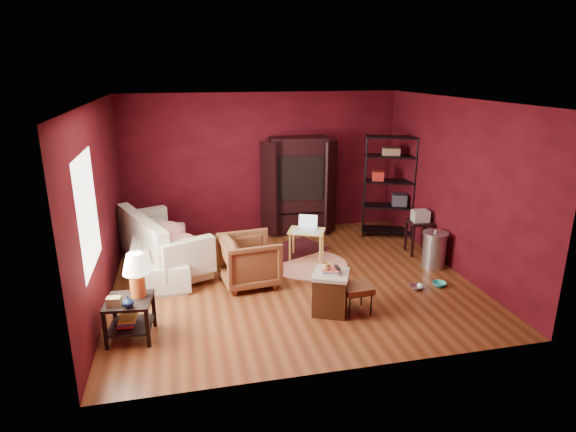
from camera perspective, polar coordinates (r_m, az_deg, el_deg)
name	(u,v)px	position (r m, az deg, el deg)	size (l,w,h in m)	color
room	(289,195)	(7.29, 0.07, 2.51)	(5.54, 5.04, 2.84)	brown
sofa	(161,245)	(8.26, -14.87, -3.33)	(2.23, 0.65, 0.87)	#B3AE9A
armchair	(250,258)	(7.49, -4.56, -5.00)	(0.84, 0.78, 0.86)	black
pet_bowl_steel	(417,282)	(7.68, 15.04, -7.61)	(0.22, 0.05, 0.22)	#B0B2B7
pet_bowl_turquoise	(440,280)	(7.87, 17.55, -7.24)	(0.21, 0.07, 0.21)	#28BCB9
vase	(128,302)	(6.10, -18.42, -9.65)	(0.13, 0.14, 0.13)	#0C1A3F
mug	(326,265)	(6.51, 4.58, -5.86)	(0.11, 0.09, 0.11)	tan
side_table	(133,288)	(6.29, -17.92, -8.12)	(0.60, 0.60, 1.09)	black
sofa_cushions	(161,245)	(8.25, -14.82, -3.33)	(1.57, 2.30, 0.90)	#B3AE9A
hamper	(330,292)	(6.71, 5.04, -8.94)	(0.63, 0.63, 0.67)	#452410
footstool	(356,289)	(6.73, 8.10, -8.53)	(0.41, 0.41, 0.40)	black
rug_round	(308,264)	(8.33, 2.44, -5.75)	(1.77, 1.77, 0.01)	white
rug_oriental	(292,249)	(8.96, 0.50, -3.96)	(1.42, 1.22, 0.01)	#53161E
laptop_desk	(307,233)	(8.44, 2.24, -2.03)	(0.74, 0.65, 0.76)	#FFF274
tv_armoire	(298,184)	(9.69, 1.22, 3.87)	(1.53, 0.90, 1.95)	black
wire_shelving	(390,182)	(9.66, 11.97, 3.96)	(1.07, 0.73, 2.00)	black
small_stand	(420,221)	(8.95, 15.36, -0.61)	(0.44, 0.44, 0.81)	black
trash_can	(434,250)	(8.49, 16.94, -3.82)	(0.48, 0.48, 0.67)	#A7ABAF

